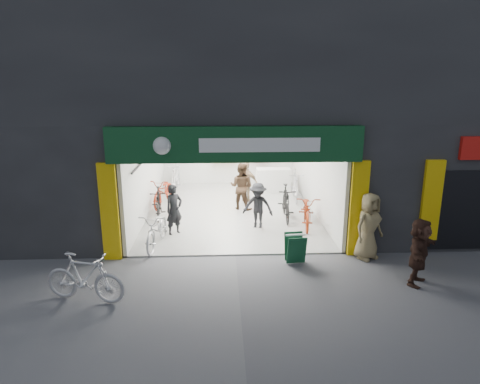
{
  "coord_description": "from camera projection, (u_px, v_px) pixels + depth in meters",
  "views": [
    {
      "loc": [
        -0.37,
        -10.69,
        4.69
      ],
      "look_at": [
        0.19,
        1.5,
        1.38
      ],
      "focal_mm": 32.0,
      "sensor_mm": 36.0,
      "label": 1
    }
  ],
  "objects": [
    {
      "name": "building",
      "position": [
        256.0,
        87.0,
        15.27
      ],
      "size": [
        17.0,
        10.27,
        8.0
      ],
      "color": "#232326",
      "rests_on": "ground"
    },
    {
      "name": "bike_left_midfront",
      "position": [
        158.0,
        204.0,
        14.47
      ],
      "size": [
        0.68,
        1.78,
        1.04
      ],
      "primitive_type": "imported",
      "rotation": [
        0.0,
        0.0,
        0.11
      ],
      "color": "black",
      "rests_on": "ground"
    },
    {
      "name": "sandwich_board",
      "position": [
        295.0,
        248.0,
        11.02
      ],
      "size": [
        0.53,
        0.54,
        0.76
      ],
      "rotation": [
        0.0,
        0.0,
        0.09
      ],
      "color": "#104025",
      "rests_on": "ground"
    },
    {
      "name": "bike_right_back",
      "position": [
        295.0,
        186.0,
        16.53
      ],
      "size": [
        0.73,
        2.01,
        1.18
      ],
      "primitive_type": "imported",
      "rotation": [
        0.0,
        0.0,
        -0.09
      ],
      "color": "#AAA9AE",
      "rests_on": "ground"
    },
    {
      "name": "pedestrian_near",
      "position": [
        369.0,
        226.0,
        11.18
      ],
      "size": [
        1.04,
        0.93,
        1.79
      ],
      "primitive_type": "imported",
      "rotation": [
        0.0,
        0.0,
        0.52
      ],
      "color": "olive",
      "rests_on": "ground"
    },
    {
      "name": "customer_d",
      "position": [
        247.0,
        183.0,
        16.26
      ],
      "size": [
        0.98,
        0.76,
        1.55
      ],
      "primitive_type": "imported",
      "rotation": [
        0.0,
        0.0,
        2.65
      ],
      "color": "#886E4F",
      "rests_on": "ground"
    },
    {
      "name": "bike_right_front",
      "position": [
        286.0,
        203.0,
        14.32
      ],
      "size": [
        0.66,
        1.97,
        1.16
      ],
      "primitive_type": "imported",
      "rotation": [
        0.0,
        0.0,
        -0.06
      ],
      "color": "black",
      "rests_on": "ground"
    },
    {
      "name": "bike_left_front",
      "position": [
        157.0,
        229.0,
        12.05
      ],
      "size": [
        0.93,
        2.07,
        1.05
      ],
      "primitive_type": "imported",
      "rotation": [
        0.0,
        0.0,
        -0.12
      ],
      "color": "silver",
      "rests_on": "ground"
    },
    {
      "name": "parked_bike",
      "position": [
        85.0,
        277.0,
        9.1
      ],
      "size": [
        1.9,
        0.98,
        1.1
      ],
      "primitive_type": "imported",
      "rotation": [
        0.0,
        0.0,
        1.3
      ],
      "color": "silver",
      "rests_on": "ground"
    },
    {
      "name": "ground",
      "position": [
        236.0,
        256.0,
        11.55
      ],
      "size": [
        60.0,
        60.0,
        0.0
      ],
      "primitive_type": "plane",
      "color": "#56565B",
      "rests_on": "ground"
    },
    {
      "name": "customer_b",
      "position": [
        241.0,
        187.0,
        15.33
      ],
      "size": [
        1.02,
        0.92,
        1.72
      ],
      "primitive_type": "imported",
      "rotation": [
        0.0,
        0.0,
        2.76
      ],
      "color": "#362518",
      "rests_on": "ground"
    },
    {
      "name": "customer_c",
      "position": [
        258.0,
        206.0,
        13.41
      ],
      "size": [
        1.09,
        0.82,
        1.49
      ],
      "primitive_type": "imported",
      "rotation": [
        0.0,
        0.0,
        -0.31
      ],
      "color": "black",
      "rests_on": "ground"
    },
    {
      "name": "customer_a",
      "position": [
        174.0,
        210.0,
        12.87
      ],
      "size": [
        0.68,
        0.67,
        1.58
      ],
      "primitive_type": "imported",
      "rotation": [
        0.0,
        0.0,
        0.72
      ],
      "color": "black",
      "rests_on": "ground"
    },
    {
      "name": "bike_right_mid",
      "position": [
        307.0,
        210.0,
        13.68
      ],
      "size": [
        1.03,
        2.16,
        1.09
      ],
      "primitive_type": "imported",
      "rotation": [
        0.0,
        0.0,
        -0.15
      ],
      "color": "maroon",
      "rests_on": "ground"
    },
    {
      "name": "bike_left_back",
      "position": [
        176.0,
        177.0,
        17.98
      ],
      "size": [
        0.68,
        2.03,
        1.2
      ],
      "primitive_type": "imported",
      "rotation": [
        0.0,
        0.0,
        -0.06
      ],
      "color": "silver",
      "rests_on": "ground"
    },
    {
      "name": "bike_left_midback",
      "position": [
        164.0,
        192.0,
        15.9
      ],
      "size": [
        1.11,
        2.15,
        1.08
      ],
      "primitive_type": "imported",
      "rotation": [
        0.0,
        0.0,
        -0.2
      ],
      "color": "#99230D",
      "rests_on": "ground"
    },
    {
      "name": "pedestrian_far",
      "position": [
        419.0,
        252.0,
        9.8
      ],
      "size": [
        1.25,
        1.47,
        1.59
      ],
      "primitive_type": "imported",
      "rotation": [
        0.0,
        0.0,
        0.94
      ],
      "color": "#341F17",
      "rests_on": "ground"
    }
  ]
}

